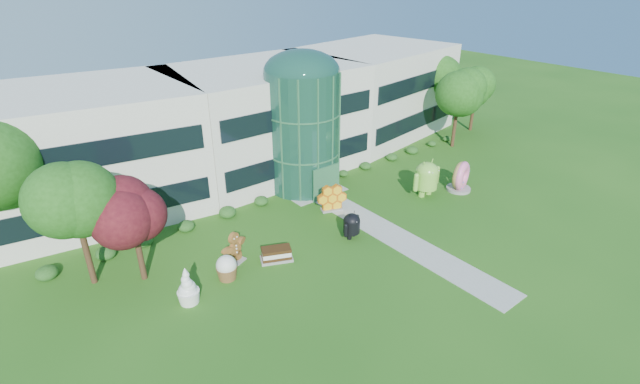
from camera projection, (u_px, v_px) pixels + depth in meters
ground at (409, 244)px, 31.69m from camera, size 140.00×140.00×0.00m
building at (264, 117)px, 42.25m from camera, size 46.00×15.00×9.30m
atrium at (303, 132)px, 37.93m from camera, size 6.00×6.00×9.80m
walkway at (387, 232)px, 33.08m from camera, size 2.40×20.00×0.04m
tree_red at (136, 236)px, 26.96m from camera, size 4.00×4.00×6.00m
trees_backdrop at (296, 136)px, 38.95m from camera, size 52.00×8.00×8.40m
android_green at (427, 176)px, 37.71m from camera, size 3.09×2.12×3.42m
android_black at (352, 224)px, 32.04m from camera, size 2.20×1.79×2.16m
donut at (460, 176)px, 38.73m from camera, size 2.76×1.90×2.61m
gingerbread at (235, 247)px, 29.33m from camera, size 2.57×1.76×2.22m
ice_cream_sandwich at (276, 254)px, 29.80m from camera, size 2.30×1.78×0.92m
honeycomb at (332, 199)px, 35.69m from camera, size 2.61×1.71×1.93m
froyo at (187, 286)px, 25.78m from camera, size 1.76×1.76×2.30m
cupcake at (227, 267)px, 27.92m from camera, size 1.77×1.77×1.60m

